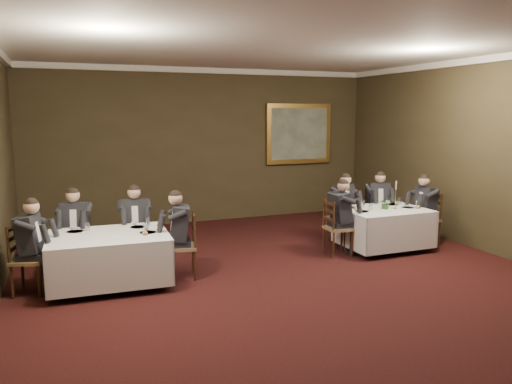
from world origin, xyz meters
TOP-DOWN VIEW (x-y plane):
  - ground at (0.00, 0.00)m, footprint 10.00×10.00m
  - ceiling at (0.00, 0.00)m, footprint 8.00×10.00m
  - back_wall at (0.00, 5.00)m, footprint 8.00×0.10m
  - crown_molding at (0.00, 0.00)m, footprint 8.00×10.00m
  - table_main at (2.35, 1.40)m, footprint 1.55×1.18m
  - table_second at (-2.55, 1.25)m, footprint 1.77×1.38m
  - chair_main_backleft at (1.93, 2.19)m, footprint 0.52×0.51m
  - diner_main_backleft at (1.93, 2.18)m, footprint 0.50×0.56m
  - chair_main_backright at (2.76, 2.19)m, footprint 0.52×0.50m
  - diner_main_backright at (2.76, 2.18)m, footprint 0.49×0.55m
  - chair_main_endleft at (1.37, 1.40)m, footprint 0.44×0.46m
  - diner_main_endleft at (1.38, 1.40)m, footprint 0.50×0.44m
  - chair_main_endright at (3.32, 1.40)m, footprint 0.43×0.45m
  - diner_main_endright at (3.31, 1.40)m, footprint 0.49×0.42m
  - chair_sec_backleft at (-2.96, 2.15)m, footprint 0.53×0.51m
  - diner_sec_backleft at (-2.97, 2.14)m, footprint 0.50×0.56m
  - chair_sec_backright at (-2.05, 2.10)m, footprint 0.48×0.46m
  - diner_sec_backright at (-2.05, 2.09)m, footprint 0.45×0.52m
  - chair_sec_endright at (-1.47, 1.20)m, footprint 0.50×0.51m
  - diner_sec_endright at (-1.48, 1.20)m, footprint 0.55×0.49m
  - chair_sec_endleft at (-3.63, 1.30)m, footprint 0.53×0.55m
  - diner_sec_endleft at (-3.62, 1.30)m, footprint 0.58×0.53m
  - centerpiece at (2.36, 1.38)m, footprint 0.24×0.22m
  - candlestick at (2.55, 1.34)m, footprint 0.08×0.08m
  - place_setting_table_main at (1.99, 1.75)m, footprint 0.33×0.31m
  - place_setting_table_second at (-2.94, 1.65)m, footprint 0.33×0.31m
  - painting at (2.35, 4.94)m, footprint 1.71×0.09m

SIDE VIEW (x-z plane):
  - ground at x=0.00m, z-range 0.00..0.00m
  - chair_main_backleft at x=1.93m, z-range -0.22..0.78m
  - chair_main_backright at x=2.76m, z-range -0.22..0.78m
  - chair_main_endleft at x=1.37m, z-range -0.22..0.78m
  - chair_main_endright at x=3.32m, z-range -0.22..0.78m
  - chair_sec_backleft at x=-2.96m, z-range -0.22..0.78m
  - chair_sec_backright at x=-2.05m, z-range -0.22..0.78m
  - chair_sec_endright at x=-1.47m, z-range -0.22..0.78m
  - chair_sec_endleft at x=-3.63m, z-range -0.22..0.78m
  - table_main at x=2.35m, z-range 0.12..0.78m
  - table_second at x=-2.55m, z-range 0.12..0.78m
  - diner_main_backleft at x=1.93m, z-range -0.16..1.19m
  - diner_main_backright at x=2.76m, z-range -0.16..1.19m
  - diner_main_endleft at x=1.38m, z-range -0.16..1.19m
  - diner_main_endright at x=3.31m, z-range -0.16..1.19m
  - diner_sec_backleft at x=-2.97m, z-range -0.16..1.19m
  - diner_sec_backright at x=-2.05m, z-range -0.16..1.19m
  - diner_sec_endright at x=-1.48m, z-range -0.16..1.19m
  - diner_sec_endleft at x=-3.62m, z-range -0.16..1.19m
  - place_setting_table_main at x=1.99m, z-range 0.73..0.87m
  - place_setting_table_second at x=-2.94m, z-range 0.73..0.87m
  - centerpiece at x=2.36m, z-range 0.77..1.00m
  - candlestick at x=2.55m, z-range 0.69..1.22m
  - back_wall at x=0.00m, z-range 0.00..3.50m
  - painting at x=2.35m, z-range 1.27..2.72m
  - crown_molding at x=0.00m, z-range 3.38..3.50m
  - ceiling at x=0.00m, z-range 3.45..3.55m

